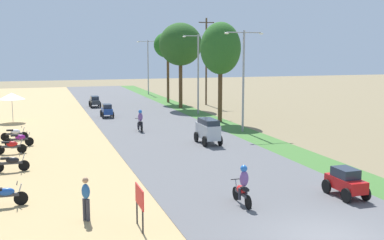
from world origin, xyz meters
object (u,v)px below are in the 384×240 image
motorbike_ahead_second (140,121)px  parked_motorbike_nearest (5,195)px  streetlamp_near (243,74)px  parked_motorbike_fifth (15,133)px  streetlamp_mid (198,68)px  street_signboard (140,199)px  pedestrian_on_shoulder (86,197)px  median_tree_third (168,45)px  car_sedan_charcoal (95,101)px  parked_motorbike_fourth (20,139)px  car_hatchback_blue (107,110)px  car_hatchback_red (346,181)px  car_van_silver (208,130)px  median_tree_nearest (220,49)px  motorbike_foreground_rider (243,186)px  median_tree_second (180,45)px  utility_pole_near (206,60)px  parked_motorbike_third (11,146)px  streetlamp_far (148,63)px  parked_motorbike_second (12,162)px  vendor_umbrella (12,96)px

motorbike_ahead_second → parked_motorbike_nearest: bearing=-118.8°
parked_motorbike_nearest → streetlamp_near: bearing=39.7°
parked_motorbike_fifth → streetlamp_mid: streetlamp_mid is taller
street_signboard → pedestrian_on_shoulder: 2.18m
median_tree_third → car_sedan_charcoal: size_ratio=3.66×
parked_motorbike_fourth → car_sedan_charcoal: (7.05, 20.19, 0.19)m
car_hatchback_blue → motorbike_ahead_second: (1.37, -8.47, 0.11)m
parked_motorbike_fifth → car_hatchback_red: size_ratio=0.90×
parked_motorbike_fifth → car_van_silver: size_ratio=0.75×
parked_motorbike_fourth → car_hatchback_red: bearing=-49.3°
median_tree_nearest → motorbike_foreground_rider: (-7.33, -21.53, -5.48)m
median_tree_second → utility_pole_near: size_ratio=0.92×
parked_motorbike_nearest → parked_motorbike_third: same height
parked_motorbike_fifth → utility_pole_near: size_ratio=0.18×
pedestrian_on_shoulder → median_tree_second: size_ratio=0.18×
median_tree_third → utility_pole_near: bearing=-42.2°
motorbike_ahead_second → streetlamp_far: bearing=76.3°
parked_motorbike_third → motorbike_foreground_rider: 16.06m
parked_motorbike_third → median_tree_nearest: size_ratio=0.21×
streetlamp_near → streetlamp_far: 32.90m
median_tree_third → car_hatchback_blue: median_tree_third is taller
pedestrian_on_shoulder → streetlamp_mid: bearing=63.7°
streetlamp_far → motorbike_ahead_second: streetlamp_far is taller
utility_pole_near → streetlamp_far: bearing=103.7°
parked_motorbike_third → motorbike_foreground_rider: size_ratio=1.00×
parked_motorbike_third → streetlamp_far: (16.43, 36.00, 3.85)m
motorbike_ahead_second → median_tree_second: bearing=62.0°
parked_motorbike_second → car_sedan_charcoal: bearing=75.1°
parked_motorbike_third → car_sedan_charcoal: (7.44, 22.47, 0.19)m
car_sedan_charcoal → median_tree_nearest: bearing=-56.8°
pedestrian_on_shoulder → median_tree_nearest: (13.44, 21.37, 5.37)m
vendor_umbrella → median_tree_third: (16.87, 11.08, 4.45)m
car_hatchback_blue → parked_motorbike_third: bearing=-118.5°
pedestrian_on_shoulder → parked_motorbike_fifth: bearing=100.3°
parked_motorbike_fourth → vendor_umbrella: bearing=94.6°
vendor_umbrella → utility_pole_near: (20.50, 7.79, 2.78)m
parked_motorbike_fifth → vendor_umbrella: size_ratio=0.71×
median_tree_third → median_tree_second: bearing=-91.0°
streetlamp_mid → motorbike_ahead_second: size_ratio=4.25×
parked_motorbike_nearest → median_tree_nearest: size_ratio=0.21×
street_signboard → motorbike_foreground_rider: size_ratio=0.83×
streetlamp_far → street_signboard: bearing=-102.9°
parked_motorbike_nearest → median_tree_second: (15.97, 29.52, 6.25)m
vendor_umbrella → median_tree_third: bearing=33.3°
median_tree_nearest → motorbike_foreground_rider: median_tree_nearest is taller
utility_pole_near → car_hatchback_blue: 15.10m
motorbike_foreground_rider → motorbike_ahead_second: same height
median_tree_second → median_tree_nearest: bearing=-87.9°
pedestrian_on_shoulder → car_hatchback_blue: size_ratio=0.81×
parked_motorbike_fifth → median_tree_third: (16.32, 20.25, 6.21)m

